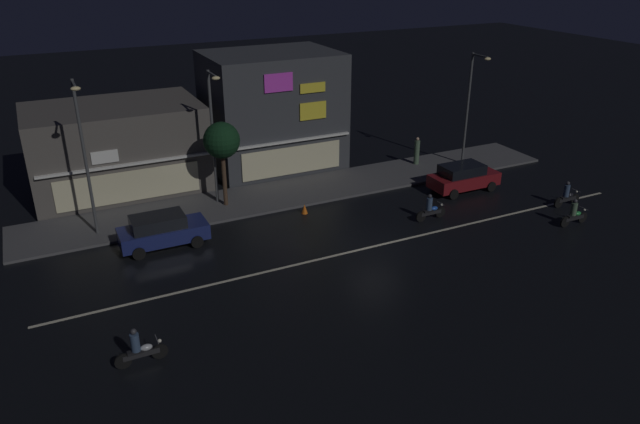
{
  "coord_description": "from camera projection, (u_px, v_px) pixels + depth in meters",
  "views": [
    {
      "loc": [
        -14.2,
        -22.68,
        13.81
      ],
      "look_at": [
        -1.92,
        2.39,
        1.29
      ],
      "focal_mm": 33.61,
      "sensor_mm": 36.0,
      "label": 1
    }
  ],
  "objects": [
    {
      "name": "sidewalk_far",
      "position": [
        307.0,
        190.0,
        36.59
      ],
      "size": [
        33.48,
        4.32,
        0.14
      ],
      "primitive_type": "cube",
      "color": "#4C4C4F",
      "rests_on": "ground"
    },
    {
      "name": "streetlamp_mid",
      "position": [
        213.0,
        128.0,
        32.84
      ],
      "size": [
        0.44,
        1.64,
        7.57
      ],
      "color": "#47494C",
      "rests_on": "sidewalk_far"
    },
    {
      "name": "storefront_left_block",
      "position": [
        117.0,
        148.0,
        35.94
      ],
      "size": [
        9.94,
        6.64,
        5.21
      ],
      "color": "#56514C",
      "rests_on": "ground"
    },
    {
      "name": "motorcycle_trailing_far",
      "position": [
        139.0,
        349.0,
        21.3
      ],
      "size": [
        1.9,
        0.6,
        1.52
      ],
      "rotation": [
        0.0,
        0.0,
        3.29
      ],
      "color": "black",
      "rests_on": "ground"
    },
    {
      "name": "streetlamp_east",
      "position": [
        470.0,
        101.0,
        38.95
      ],
      "size": [
        0.44,
        1.64,
        7.39
      ],
      "color": "#47494C",
      "rests_on": "sidewalk_far"
    },
    {
      "name": "parked_car_near_kerb",
      "position": [
        463.0,
        177.0,
        36.37
      ],
      "size": [
        4.3,
        1.98,
        1.67
      ],
      "rotation": [
        0.0,
        0.0,
        3.14
      ],
      "color": "maroon",
      "rests_on": "ground"
    },
    {
      "name": "motorcycle_opposite_lane",
      "position": [
        574.0,
        214.0,
        31.94
      ],
      "size": [
        1.9,
        0.6,
        1.52
      ],
      "rotation": [
        0.0,
        0.0,
        3.0
      ],
      "color": "black",
      "rests_on": "ground"
    },
    {
      "name": "streetlamp_west",
      "position": [
        84.0,
        148.0,
        28.93
      ],
      "size": [
        0.44,
        1.64,
        7.96
      ],
      "color": "#47494C",
      "rests_on": "sidewalk_far"
    },
    {
      "name": "motorcycle_lead",
      "position": [
        430.0,
        209.0,
        32.56
      ],
      "size": [
        1.9,
        0.6,
        1.52
      ],
      "rotation": [
        0.0,
        0.0,
        -0.04
      ],
      "color": "black",
      "rests_on": "ground"
    },
    {
      "name": "traffic_cone",
      "position": [
        305.0,
        209.0,
        33.47
      ],
      "size": [
        0.36,
        0.36,
        0.55
      ],
      "primitive_type": "cone",
      "color": "orange",
      "rests_on": "ground"
    },
    {
      "name": "parked_car_trailing",
      "position": [
        162.0,
        230.0,
        29.6
      ],
      "size": [
        4.3,
        1.98,
        1.67
      ],
      "rotation": [
        0.0,
        0.0,
        3.14
      ],
      "color": "navy",
      "rests_on": "ground"
    },
    {
      "name": "motorcycle_following",
      "position": [
        567.0,
        196.0,
        34.3
      ],
      "size": [
        1.9,
        0.6,
        1.52
      ],
      "rotation": [
        0.0,
        0.0,
        3.08
      ],
      "color": "black",
      "rests_on": "ground"
    },
    {
      "name": "pedestrian_on_sidewalk",
      "position": [
        417.0,
        152.0,
        40.39
      ],
      "size": [
        0.36,
        0.36,
        1.86
      ],
      "rotation": [
        0.0,
        0.0,
        0.0
      ],
      "color": "#4C664C",
      "rests_on": "sidewalk_far"
    },
    {
      "name": "lane_divider_stripe",
      "position": [
        375.0,
        246.0,
        29.93
      ],
      "size": [
        31.81,
        0.16,
        0.01
      ],
      "primitive_type": "cube",
      "color": "beige",
      "rests_on": "ground"
    },
    {
      "name": "storefront_center_block",
      "position": [
        272.0,
        111.0,
        39.41
      ],
      "size": [
        8.37,
        6.42,
        7.56
      ],
      "color": "#383A3F",
      "rests_on": "ground"
    },
    {
      "name": "ground_plane",
      "position": [
        375.0,
        246.0,
        29.93
      ],
      "size": [
        140.0,
        140.0,
        0.0
      ],
      "primitive_type": "plane",
      "color": "black"
    },
    {
      "name": "street_tree",
      "position": [
        222.0,
        141.0,
        32.8
      ],
      "size": [
        2.02,
        2.02,
        4.86
      ],
      "color": "#473323",
      "rests_on": "sidewalk_far"
    }
  ]
}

